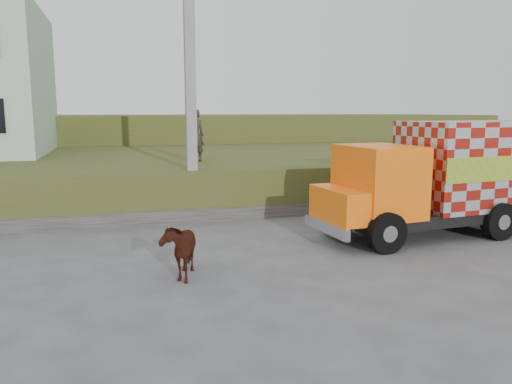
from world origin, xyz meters
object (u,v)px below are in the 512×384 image
object	(u,v)px
cow	(179,248)
pedestrian	(195,135)
utility_pole	(190,83)
cargo_truck	(451,177)

from	to	relation	value
cow	pedestrian	world-z (taller)	pedestrian
utility_pole	cow	world-z (taller)	utility_pole
cow	pedestrian	size ratio (longest dim) A/B	0.74
utility_pole	cow	distance (m)	6.46
pedestrian	cargo_truck	bearing A→B (deg)	128.38
utility_pole	cow	xyz separation A→B (m)	(-1.06, -5.33, -3.50)
utility_pole	cargo_truck	size ratio (longest dim) A/B	1.16
utility_pole	cargo_truck	bearing A→B (deg)	-30.21
utility_pole	cargo_truck	distance (m)	7.79
cargo_truck	pedestrian	distance (m)	8.62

